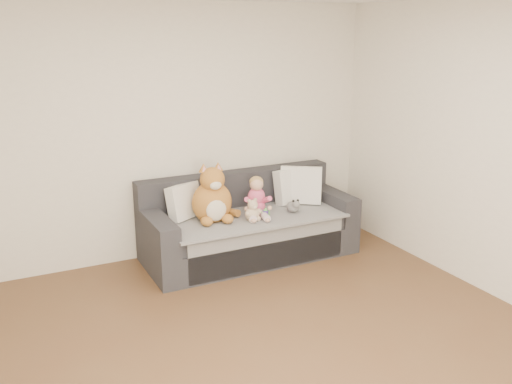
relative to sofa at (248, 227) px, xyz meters
The scene contains 10 objects.
room_shell 2.03m from the sofa, 112.15° to the right, with size 5.00×5.00×5.00m.
sofa is the anchor object (origin of this frame).
cushion_left 0.75m from the sofa, 168.02° to the left, with size 0.42×0.34×0.37m.
cushion_right_back 0.71m from the sofa, 12.06° to the left, with size 0.44×0.27×0.39m.
cushion_right_front 0.77m from the sofa, ahead, with size 0.48×0.42×0.42m.
toddler 0.35m from the sofa, 61.47° to the right, with size 0.29×0.42×0.41m.
plush_cat 0.57m from the sofa, behind, with size 0.49×0.42×0.62m.
teddy_bear 0.36m from the sofa, 104.81° to the right, with size 0.19×0.14×0.24m.
plush_cow 0.53m from the sofa, 24.87° to the right, with size 0.13×0.20×0.16m.
sippy_cup 0.33m from the sofa, 69.12° to the right, with size 0.10×0.06×0.11m.
Camera 1 is at (-1.79, -3.06, 2.37)m, focal length 40.00 mm.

